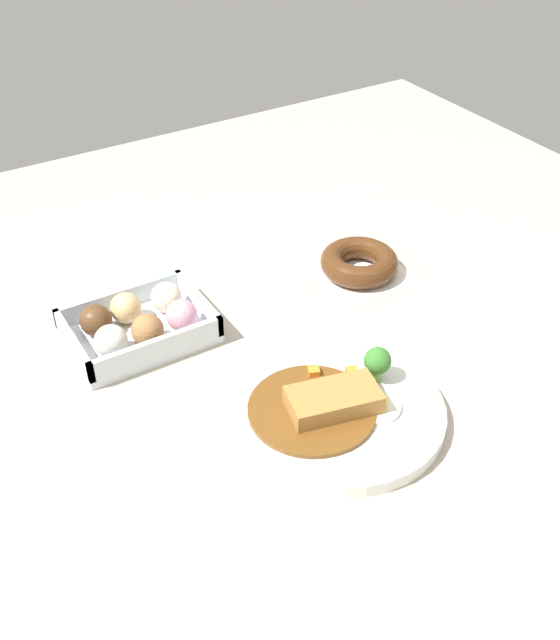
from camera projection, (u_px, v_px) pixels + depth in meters
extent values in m
plane|color=#B2A893|center=(305.00, 379.00, 0.98)|extent=(1.60, 1.60, 0.00)
cylinder|color=white|center=(339.00, 413.00, 0.92)|extent=(0.25, 0.25, 0.02)
cylinder|color=brown|center=(312.00, 409.00, 0.91)|extent=(0.16, 0.16, 0.01)
cube|color=#A87538|center=(334.00, 400.00, 0.90)|extent=(0.12, 0.08, 0.02)
cylinder|color=white|center=(376.00, 406.00, 0.91)|extent=(0.06, 0.06, 0.00)
ellipsoid|color=yellow|center=(376.00, 400.00, 0.90)|extent=(0.03, 0.03, 0.02)
cylinder|color=#8CB766|center=(376.00, 374.00, 0.95)|extent=(0.01, 0.01, 0.02)
sphere|color=#387A2D|center=(378.00, 361.00, 0.93)|extent=(0.03, 0.03, 0.03)
cube|color=orange|center=(352.00, 374.00, 0.95)|extent=(0.02, 0.02, 0.01)
cube|color=orange|center=(311.00, 374.00, 0.95)|extent=(0.02, 0.02, 0.01)
cube|color=silver|center=(140.00, 335.00, 1.04)|extent=(0.19, 0.14, 0.01)
cube|color=silver|center=(198.00, 302.00, 1.07)|extent=(0.01, 0.14, 0.03)
cube|color=silver|center=(73.00, 344.00, 0.99)|extent=(0.01, 0.14, 0.03)
cube|color=silver|center=(120.00, 299.00, 1.07)|extent=(0.19, 0.01, 0.03)
cube|color=silver|center=(158.00, 348.00, 0.99)|extent=(0.19, 0.01, 0.03)
sphere|color=#EFE5C6|center=(167.00, 297.00, 1.07)|extent=(0.04, 0.04, 0.04)
sphere|color=#DBB77A|center=(126.00, 308.00, 1.05)|extent=(0.04, 0.04, 0.04)
sphere|color=brown|center=(96.00, 320.00, 1.02)|extent=(0.04, 0.04, 0.04)
sphere|color=pink|center=(182.00, 315.00, 1.03)|extent=(0.04, 0.04, 0.04)
sphere|color=#9E6B3D|center=(147.00, 330.00, 1.01)|extent=(0.04, 0.04, 0.04)
sphere|color=silver|center=(111.00, 341.00, 0.99)|extent=(0.04, 0.04, 0.04)
cube|color=white|center=(358.00, 272.00, 1.18)|extent=(0.16, 0.16, 0.00)
torus|color=#4C2B14|center=(359.00, 262.00, 1.16)|extent=(0.12, 0.12, 0.04)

